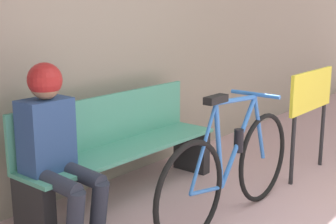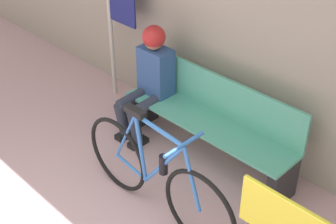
# 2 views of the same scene
# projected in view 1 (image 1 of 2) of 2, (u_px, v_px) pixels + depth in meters

# --- Properties ---
(park_bench_near) EXTENTS (1.85, 0.42, 0.84)m
(park_bench_near) POSITION_uv_depth(u_px,v_px,m) (121.00, 150.00, 3.76)
(park_bench_near) COLOR #51A88E
(park_bench_near) RESTS_ON ground_plane
(bicycle) EXTENTS (1.68, 0.40, 0.96)m
(bicycle) POSITION_uv_depth(u_px,v_px,m) (231.00, 169.00, 3.34)
(bicycle) COLOR black
(bicycle) RESTS_ON ground_plane
(person_seated) EXTENTS (0.34, 0.59, 1.18)m
(person_seated) POSITION_uv_depth(u_px,v_px,m) (54.00, 138.00, 3.09)
(person_seated) COLOR #2D3342
(person_seated) RESTS_ON ground_plane
(signboard) EXTENTS (0.83, 0.04, 0.97)m
(signboard) POSITION_uv_depth(u_px,v_px,m) (311.00, 99.00, 4.21)
(signboard) COLOR #232326
(signboard) RESTS_ON ground_plane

